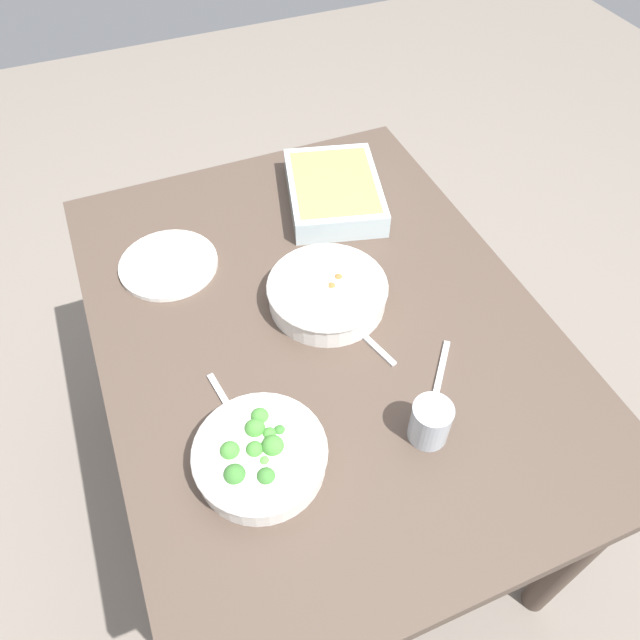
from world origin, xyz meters
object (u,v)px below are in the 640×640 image
Objects in this scene: stew_bowl at (327,292)px; side_plate at (169,264)px; broccoli_bowl at (260,455)px; drink_cup at (430,423)px; spoon_by_broccoli at (236,418)px; spoon_spare at (437,386)px; baking_dish at (334,190)px; spoon_by_stew at (357,329)px.

side_plate is (-0.24, -0.29, -0.03)m from stew_bowl.
broccoli_bowl is 0.54m from side_plate.
stew_bowl is 1.15× the size of side_plate.
drink_cup reaches higher than side_plate.
stew_bowl is 0.39m from broccoli_bowl.
spoon_by_broccoli is 0.38m from spoon_spare.
spoon_spare is (0.52, 0.40, -0.00)m from side_plate.
drink_cup is 0.48× the size of spoon_by_broccoli.
spoon_spare is (-0.02, 0.36, -0.03)m from broccoli_bowl.
side_plate is at bearing -176.00° from broccoli_bowl.
broccoli_bowl is 0.30m from drink_cup.
broccoli_bowl is at bearing -101.36° from drink_cup.
drink_cup is at bearing -8.79° from baking_dish.
baking_dish is at bearing 171.21° from drink_cup.
drink_cup is at bearing 78.64° from broccoli_bowl.
baking_dish is 0.42m from spoon_by_stew.
broccoli_bowl is at bearing 8.67° from spoon_by_broccoli.
side_plate is 1.27× the size of spoon_by_stew.
spoon_by_stew is 0.20m from spoon_spare.
spoon_spare is at bearing 93.34° from broccoli_bowl.
broccoli_bowl reaches higher than spoon_by_stew.
spoon_by_broccoli is (-0.16, -0.31, -0.03)m from drink_cup.
side_plate is 0.44m from spoon_by_broccoli.
broccoli_bowl is at bearing -33.14° from baking_dish.
spoon_by_broccoli is at bearing -69.90° from spoon_by_stew.
baking_dish is 4.08× the size of drink_cup.
side_plate reaches higher than spoon_by_broccoli.
spoon_by_stew is at bearing -16.59° from baking_dish.
broccoli_bowl is 0.73m from baking_dish.
spoon_by_stew and spoon_spare have the same top height.
broccoli_bowl is 1.57× the size of spoon_spare.
side_plate is at bearing -136.38° from spoon_by_stew.
spoon_by_stew is at bearing -176.49° from drink_cup.
spoon_by_broccoli is at bearing -117.21° from drink_cup.
baking_dish is 2.00× the size of spoon_by_stew.
broccoli_bowl is at bearing -86.66° from spoon_spare.
stew_bowl is 1.73× the size of spoon_spare.
spoon_by_stew is 0.99× the size of spoon_by_broccoli.
broccoli_bowl reaches higher than side_plate.
side_plate is (-0.60, -0.33, -0.03)m from drink_cup.
spoon_spare is at bearing -3.60° from baking_dish.
broccoli_bowl is 2.72× the size of drink_cup.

